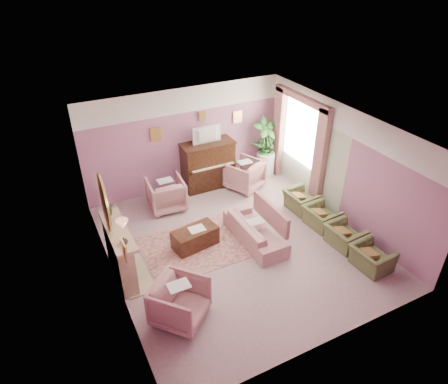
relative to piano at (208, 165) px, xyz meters
name	(u,v)px	position (x,y,z in m)	size (l,w,h in m)	color
floor	(238,244)	(-0.50, -2.68, -0.65)	(5.50, 6.00, 0.01)	gray
ceiling	(241,130)	(-0.50, -2.68, 2.15)	(5.50, 6.00, 0.01)	white
wall_back	(185,139)	(-0.50, 0.32, 0.75)	(5.50, 0.02, 2.80)	#825989
wall_front	(334,284)	(-0.50, -5.68, 0.75)	(5.50, 0.02, 2.80)	#825989
wall_left	(108,227)	(-3.25, -2.68, 0.75)	(0.02, 6.00, 2.80)	#825989
wall_right	(342,165)	(2.25, -2.68, 0.75)	(0.02, 6.00, 2.80)	#825989
picture_rail_band	(183,100)	(-0.50, 0.31, 1.82)	(5.50, 0.01, 0.65)	white
stripe_panel	(306,155)	(2.23, -1.38, 0.42)	(0.01, 3.00, 2.15)	#B2C0A1
fireplace_surround	(120,254)	(-3.09, -2.48, -0.10)	(0.30, 1.40, 1.10)	tan
fireplace_inset	(126,258)	(-2.99, -2.48, -0.25)	(0.18, 0.72, 0.68)	black
fire_ember	(129,265)	(-2.95, -2.48, -0.43)	(0.06, 0.54, 0.10)	orange
mantel_shelf	(117,231)	(-3.06, -2.48, 0.47)	(0.40, 1.55, 0.07)	tan
hearth	(133,271)	(-2.89, -2.48, -0.64)	(0.55, 1.50, 0.02)	tan
mirror_frame	(104,203)	(-3.20, -2.48, 1.15)	(0.04, 0.72, 1.20)	#DABB5C
mirror_glass	(106,203)	(-3.17, -2.48, 1.15)	(0.01, 0.60, 1.06)	white
sconce_shade	(122,224)	(-3.12, -3.53, 1.33)	(0.20, 0.20, 0.16)	#FC9A83
piano	(208,165)	(0.00, 0.00, 0.00)	(1.40, 0.60, 1.30)	black
piano_keyshelf	(213,169)	(0.00, -0.35, 0.07)	(1.30, 0.12, 0.06)	black
piano_keys	(213,167)	(0.00, -0.35, 0.11)	(1.20, 0.08, 0.02)	beige
piano_top	(207,144)	(0.00, 0.00, 0.66)	(1.45, 0.65, 0.04)	black
television	(208,134)	(0.00, -0.05, 0.95)	(0.80, 0.12, 0.48)	black
print_back_left	(156,134)	(-1.30, 0.28, 1.07)	(0.30, 0.03, 0.38)	#DABB5C
print_back_right	(237,117)	(1.05, 0.28, 1.13)	(0.26, 0.03, 0.34)	#DABB5C
print_back_mid	(202,116)	(0.00, 0.28, 1.35)	(0.22, 0.03, 0.26)	#DABB5C
print_left_wall	(125,251)	(-3.21, -3.88, 1.07)	(0.03, 0.28, 0.36)	#DABB5C
window_blind	(302,130)	(2.20, -1.13, 1.05)	(0.03, 1.40, 1.80)	beige
curtain_left	(320,159)	(2.12, -2.05, 0.65)	(0.16, 0.34, 2.60)	#976061
curtain_right	(279,132)	(2.12, -0.21, 0.65)	(0.16, 0.34, 2.60)	#976061
pelmet	(303,98)	(2.12, -1.13, 1.91)	(0.16, 2.20, 0.16)	#976061
mantel_plant	(110,209)	(-3.05, -1.93, 0.64)	(0.16, 0.16, 0.28)	#295E28
mantel_vase	(124,241)	(-3.05, -2.98, 0.58)	(0.16, 0.16, 0.16)	white
area_rug	(199,245)	(-1.32, -2.31, -0.64)	(2.50, 1.80, 0.01)	#A06560
coffee_table	(195,238)	(-1.38, -2.28, -0.43)	(1.00, 0.50, 0.45)	#381D10
table_paper	(197,229)	(-1.33, -2.28, -0.20)	(0.35, 0.28, 0.01)	silver
sofa	(255,227)	(-0.08, -2.70, -0.28)	(0.61, 1.84, 0.74)	tan
sofa_throw	(271,214)	(0.32, -2.70, -0.05)	(0.09, 1.39, 0.51)	#976061
floral_armchair_left	(166,193)	(-1.42, -0.53, -0.19)	(0.87, 0.87, 0.91)	tan
floral_armchair_right	(244,173)	(0.85, -0.54, -0.19)	(0.87, 0.87, 0.91)	tan
floral_armchair_front	(180,300)	(-2.44, -4.07, -0.19)	(0.87, 0.87, 0.91)	tan
olive_chair_a	(372,255)	(1.61, -4.60, -0.31)	(0.56, 0.79, 0.68)	#555D35
olive_chair_b	(345,233)	(1.61, -3.78, -0.31)	(0.56, 0.79, 0.68)	#555D35
olive_chair_c	(322,214)	(1.61, -2.96, -0.31)	(0.56, 0.79, 0.68)	#555D35
olive_chair_d	(301,198)	(1.61, -2.14, -0.31)	(0.56, 0.79, 0.68)	#555D35
side_table	(265,164)	(1.77, -0.15, -0.30)	(0.52, 0.52, 0.70)	silver
side_plant_big	(266,148)	(1.77, -0.15, 0.22)	(0.30, 0.30, 0.34)	#295E28
side_plant_small	(271,149)	(1.89, -0.25, 0.19)	(0.16, 0.16, 0.28)	#295E28
palm_pot	(263,169)	(1.75, -0.10, -0.48)	(0.34, 0.34, 0.34)	#A87046
palm_plant	(265,141)	(1.75, -0.10, 0.41)	(0.76, 0.76, 1.44)	#295E28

